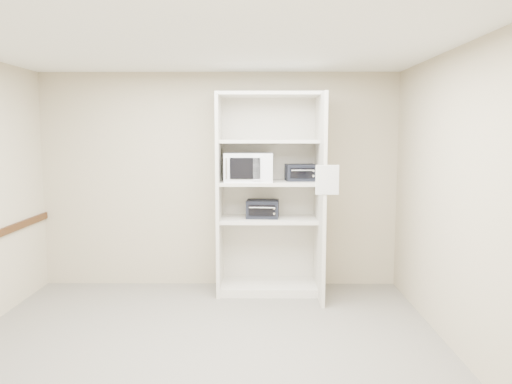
{
  "coord_description": "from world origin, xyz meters",
  "views": [
    {
      "loc": [
        0.51,
        -4.3,
        1.94
      ],
      "look_at": [
        0.47,
        1.41,
        1.27
      ],
      "focal_mm": 35.0,
      "sensor_mm": 36.0,
      "label": 1
    }
  ],
  "objects_px": {
    "microwave": "(249,167)",
    "toaster_oven_lower": "(263,209)",
    "toaster_oven_upper": "(300,173)",
    "shelving_unit": "(272,201)"
  },
  "relations": [
    {
      "from": "shelving_unit",
      "to": "microwave",
      "type": "bearing_deg",
      "value": -171.73
    },
    {
      "from": "toaster_oven_upper",
      "to": "toaster_oven_lower",
      "type": "relative_size",
      "value": 0.9
    },
    {
      "from": "microwave",
      "to": "toaster_oven_lower",
      "type": "distance_m",
      "value": 0.54
    },
    {
      "from": "microwave",
      "to": "toaster_oven_upper",
      "type": "relative_size",
      "value": 1.63
    },
    {
      "from": "shelving_unit",
      "to": "toaster_oven_upper",
      "type": "relative_size",
      "value": 6.93
    },
    {
      "from": "microwave",
      "to": "toaster_oven_lower",
      "type": "xyz_separation_m",
      "value": [
        0.17,
        0.05,
        -0.51
      ]
    },
    {
      "from": "toaster_oven_upper",
      "to": "shelving_unit",
      "type": "bearing_deg",
      "value": -178.93
    },
    {
      "from": "microwave",
      "to": "toaster_oven_upper",
      "type": "bearing_deg",
      "value": 8.19
    },
    {
      "from": "microwave",
      "to": "toaster_oven_upper",
      "type": "xyz_separation_m",
      "value": [
        0.62,
        0.08,
        -0.07
      ]
    },
    {
      "from": "shelving_unit",
      "to": "toaster_oven_lower",
      "type": "xyz_separation_m",
      "value": [
        -0.12,
        0.01,
        -0.1
      ]
    }
  ]
}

